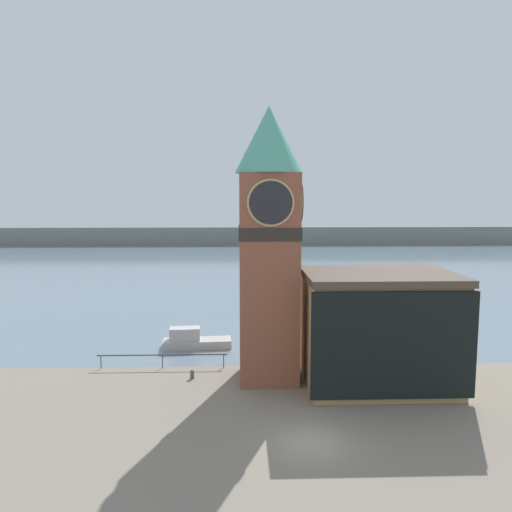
% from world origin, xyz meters
% --- Properties ---
extents(ground_plane, '(160.00, 160.00, 0.00)m').
position_xyz_m(ground_plane, '(0.00, 0.00, 0.00)').
color(ground_plane, gray).
extents(water, '(160.00, 120.00, 0.00)m').
position_xyz_m(water, '(0.00, 72.69, -0.00)').
color(water, slate).
rests_on(water, ground_plane).
extents(far_shoreline, '(180.00, 3.00, 5.00)m').
position_xyz_m(far_shoreline, '(0.00, 112.69, 2.50)').
color(far_shoreline, gray).
rests_on(far_shoreline, water).
extents(pier_railing, '(10.30, 0.08, 1.09)m').
position_xyz_m(pier_railing, '(-10.05, 12.44, 0.95)').
color(pier_railing, '#333338').
rests_on(pier_railing, ground_plane).
extents(clock_tower, '(4.87, 4.87, 19.86)m').
position_xyz_m(clock_tower, '(-1.77, 9.83, 10.52)').
color(clock_tower, brown).
rests_on(clock_tower, ground_plane).
extents(pier_building, '(10.75, 7.98, 8.19)m').
position_xyz_m(pier_building, '(6.02, 8.51, 4.11)').
color(pier_building, tan).
rests_on(pier_building, ground_plane).
extents(boat_near, '(6.22, 2.41, 1.83)m').
position_xyz_m(boat_near, '(-8.11, 17.79, 0.66)').
color(boat_near, '#B7B2A8').
rests_on(boat_near, water).
extents(mooring_bollard_near, '(0.32, 0.32, 0.67)m').
position_xyz_m(mooring_bollard_near, '(-7.48, 10.01, 0.36)').
color(mooring_bollard_near, brown).
rests_on(mooring_bollard_near, ground_plane).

